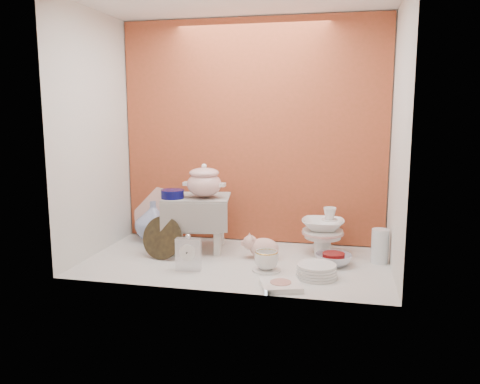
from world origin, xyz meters
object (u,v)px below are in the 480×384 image
object	(u,v)px
step_stool	(197,223)
plush_pig	(264,248)
gold_rim_teacup	(266,260)
crystal_bowl	(333,260)
dinner_plate_stack	(316,271)
floral_platter	(155,213)
blue_white_vase	(153,221)
porcelain_tower	(323,231)
mantel_clock	(188,253)
soup_tureen	(204,181)

from	to	relation	value
step_stool	plush_pig	xyz separation A→B (m)	(0.45, -0.10, -0.11)
step_stool	gold_rim_teacup	distance (m)	0.61
crystal_bowl	dinner_plate_stack	bearing A→B (deg)	-109.53
step_stool	plush_pig	bearing A→B (deg)	-22.13
floral_platter	blue_white_vase	world-z (taller)	floral_platter
step_stool	plush_pig	size ratio (longest dim) A/B	1.78
floral_platter	porcelain_tower	xyz separation A→B (m)	(1.19, -0.17, -0.03)
mantel_clock	crystal_bowl	bearing A→B (deg)	13.87
plush_pig	crystal_bowl	size ratio (longest dim) A/B	1.09
step_stool	dinner_plate_stack	world-z (taller)	step_stool
soup_tureen	floral_platter	bearing A→B (deg)	147.60
step_stool	soup_tureen	bearing A→B (deg)	-44.77
blue_white_vase	step_stool	bearing A→B (deg)	-24.91
floral_platter	dinner_plate_stack	xyz separation A→B (m)	(1.18, -0.61, -0.14)
step_stool	crystal_bowl	world-z (taller)	step_stool
plush_pig	dinner_plate_stack	world-z (taller)	plush_pig
plush_pig	gold_rim_teacup	bearing A→B (deg)	-58.01
step_stool	crystal_bowl	bearing A→B (deg)	-18.76
crystal_bowl	porcelain_tower	world-z (taller)	porcelain_tower
plush_pig	blue_white_vase	bearing A→B (deg)	-179.16
mantel_clock	floral_platter	bearing A→B (deg)	120.36
floral_platter	crystal_bowl	xyz separation A→B (m)	(1.26, -0.38, -0.14)
blue_white_vase	dinner_plate_stack	bearing A→B (deg)	-24.93
soup_tureen	mantel_clock	bearing A→B (deg)	-88.25
blue_white_vase	plush_pig	xyz separation A→B (m)	(0.83, -0.27, -0.07)
crystal_bowl	porcelain_tower	size ratio (longest dim) A/B	0.70
gold_rim_teacup	porcelain_tower	bearing A→B (deg)	54.03
step_stool	gold_rim_teacup	xyz separation A→B (m)	(0.51, -0.32, -0.11)
step_stool	mantel_clock	size ratio (longest dim) A/B	1.99
step_stool	porcelain_tower	bearing A→B (deg)	-4.53
plush_pig	crystal_bowl	world-z (taller)	plush_pig
step_stool	gold_rim_teacup	size ratio (longest dim) A/B	3.04
gold_rim_teacup	plush_pig	bearing A→B (deg)	103.09
step_stool	soup_tureen	distance (m)	0.30
crystal_bowl	porcelain_tower	xyz separation A→B (m)	(-0.08, 0.21, 0.12)
soup_tureen	porcelain_tower	bearing A→B (deg)	9.43
floral_platter	plush_pig	size ratio (longest dim) A/B	1.58
plush_pig	dinner_plate_stack	size ratio (longest dim) A/B	1.01
gold_rim_teacup	mantel_clock	bearing A→B (deg)	-168.83
step_stool	floral_platter	size ratio (longest dim) A/B	1.13
soup_tureen	blue_white_vase	size ratio (longest dim) A/B	0.95
dinner_plate_stack	porcelain_tower	world-z (taller)	porcelain_tower
mantel_clock	crystal_bowl	world-z (taller)	mantel_clock
blue_white_vase	plush_pig	world-z (taller)	blue_white_vase
step_stool	plush_pig	world-z (taller)	step_stool
mantel_clock	crystal_bowl	size ratio (longest dim) A/B	0.98
soup_tureen	crystal_bowl	distance (m)	0.92
mantel_clock	plush_pig	bearing A→B (deg)	34.14
plush_pig	floral_platter	bearing A→B (deg)	176.93
floral_platter	dinner_plate_stack	world-z (taller)	floral_platter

